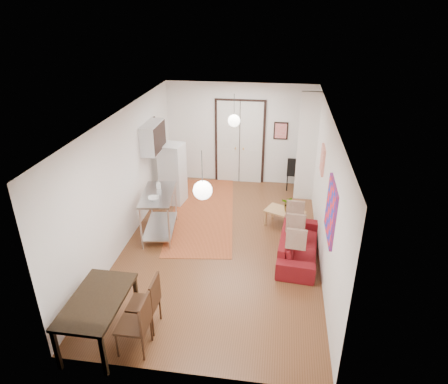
# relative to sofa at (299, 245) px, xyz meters

# --- Properties ---
(floor) EXTENTS (7.00, 7.00, 0.00)m
(floor) POSITION_rel_sofa_xyz_m (-1.66, 0.26, -0.28)
(floor) COLOR brown
(floor) RESTS_ON ground
(ceiling) EXTENTS (4.20, 7.00, 0.02)m
(ceiling) POSITION_rel_sofa_xyz_m (-1.66, 0.26, 2.62)
(ceiling) COLOR white
(ceiling) RESTS_ON wall_back
(wall_back) EXTENTS (4.20, 0.02, 2.90)m
(wall_back) POSITION_rel_sofa_xyz_m (-1.66, 3.76, 1.17)
(wall_back) COLOR white
(wall_back) RESTS_ON floor
(wall_front) EXTENTS (4.20, 0.02, 2.90)m
(wall_front) POSITION_rel_sofa_xyz_m (-1.66, -3.24, 1.17)
(wall_front) COLOR white
(wall_front) RESTS_ON floor
(wall_left) EXTENTS (0.02, 7.00, 2.90)m
(wall_left) POSITION_rel_sofa_xyz_m (-3.76, 0.26, 1.17)
(wall_left) COLOR white
(wall_left) RESTS_ON floor
(wall_right) EXTENTS (0.02, 7.00, 2.90)m
(wall_right) POSITION_rel_sofa_xyz_m (0.44, 0.26, 1.17)
(wall_right) COLOR white
(wall_right) RESTS_ON floor
(double_doors) EXTENTS (1.44, 0.06, 2.50)m
(double_doors) POSITION_rel_sofa_xyz_m (-1.66, 3.71, 0.92)
(double_doors) COLOR silver
(double_doors) RESTS_ON wall_back
(stub_partition) EXTENTS (0.50, 0.10, 2.90)m
(stub_partition) POSITION_rel_sofa_xyz_m (0.19, 2.81, 1.17)
(stub_partition) COLOR white
(stub_partition) RESTS_ON floor
(wall_cabinet) EXTENTS (0.35, 1.00, 0.70)m
(wall_cabinet) POSITION_rel_sofa_xyz_m (-3.58, 1.76, 1.62)
(wall_cabinet) COLOR silver
(wall_cabinet) RESTS_ON wall_left
(painting_popart) EXTENTS (0.05, 1.00, 1.00)m
(painting_popart) POSITION_rel_sofa_xyz_m (0.41, -0.99, 1.37)
(painting_popart) COLOR red
(painting_popart) RESTS_ON wall_right
(painting_abstract) EXTENTS (0.05, 0.50, 0.60)m
(painting_abstract) POSITION_rel_sofa_xyz_m (0.41, 1.06, 1.52)
(painting_abstract) COLOR #F7E6CE
(painting_abstract) RESTS_ON wall_right
(poster_back) EXTENTS (0.40, 0.03, 0.50)m
(poster_back) POSITION_rel_sofa_xyz_m (-0.51, 3.73, 1.32)
(poster_back) COLOR red
(poster_back) RESTS_ON wall_back
(print_left) EXTENTS (0.03, 0.44, 0.54)m
(print_left) POSITION_rel_sofa_xyz_m (-3.73, 2.26, 1.67)
(print_left) COLOR #A77A45
(print_left) RESTS_ON wall_left
(pendant_back) EXTENTS (0.30, 0.30, 0.80)m
(pendant_back) POSITION_rel_sofa_xyz_m (-1.66, 2.26, 1.97)
(pendant_back) COLOR white
(pendant_back) RESTS_ON ceiling
(pendant_front) EXTENTS (0.30, 0.30, 0.80)m
(pendant_front) POSITION_rel_sofa_xyz_m (-1.66, -1.74, 1.97)
(pendant_front) COLOR white
(pendant_front) RESTS_ON ceiling
(kilim_rug) EXTENTS (2.01, 4.24, 0.01)m
(kilim_rug) POSITION_rel_sofa_xyz_m (-2.37, 1.61, -0.28)
(kilim_rug) COLOR #A75129
(kilim_rug) RESTS_ON floor
(sofa) EXTENTS (1.99, 0.93, 0.56)m
(sofa) POSITION_rel_sofa_xyz_m (0.00, 0.00, 0.00)
(sofa) COLOR maroon
(sofa) RESTS_ON floor
(coffee_table) EXTENTS (1.02, 0.82, 0.40)m
(coffee_table) POSITION_rel_sofa_xyz_m (-0.31, 1.23, 0.06)
(coffee_table) COLOR tan
(coffee_table) RESTS_ON floor
(potted_plant) EXTENTS (0.44, 0.42, 0.39)m
(potted_plant) POSITION_rel_sofa_xyz_m (-0.21, 1.23, 0.31)
(potted_plant) COLOR #3B672E
(potted_plant) RESTS_ON coffee_table
(kitchen_counter) EXTENTS (0.86, 1.43, 1.04)m
(kitchen_counter) POSITION_rel_sofa_xyz_m (-3.13, 0.45, 0.41)
(kitchen_counter) COLOR silver
(kitchen_counter) RESTS_ON floor
(bowl) EXTENTS (0.31, 0.31, 0.06)m
(bowl) POSITION_rel_sofa_xyz_m (-3.13, 0.15, 0.79)
(bowl) COLOR silver
(bowl) RESTS_ON kitchen_counter
(soap_bottle) EXTENTS (0.12, 0.12, 0.22)m
(soap_bottle) POSITION_rel_sofa_xyz_m (-3.18, 0.70, 0.86)
(soap_bottle) COLOR #518FAF
(soap_bottle) RESTS_ON kitchen_counter
(fridge) EXTENTS (0.64, 0.64, 1.62)m
(fridge) POSITION_rel_sofa_xyz_m (-3.24, 2.12, 0.53)
(fridge) COLOR silver
(fridge) RESTS_ON floor
(dining_table) EXTENTS (0.83, 1.43, 0.79)m
(dining_table) POSITION_rel_sofa_xyz_m (-3.15, -2.76, 0.42)
(dining_table) COLOR black
(dining_table) RESTS_ON floor
(dining_chair_near) EXTENTS (0.47, 0.66, 0.98)m
(dining_chair_near) POSITION_rel_sofa_xyz_m (-2.55, -2.31, 0.28)
(dining_chair_near) COLOR #382112
(dining_chair_near) RESTS_ON floor
(dining_chair_far) EXTENTS (0.47, 0.66, 0.98)m
(dining_chair_far) POSITION_rel_sofa_xyz_m (-2.55, -2.79, 0.28)
(dining_chair_far) COLOR #382112
(dining_chair_far) RESTS_ON floor
(black_side_chair) EXTENTS (0.47, 0.47, 0.99)m
(black_side_chair) POSITION_rel_sofa_xyz_m (-0.04, 3.50, 0.30)
(black_side_chair) COLOR black
(black_side_chair) RESTS_ON floor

